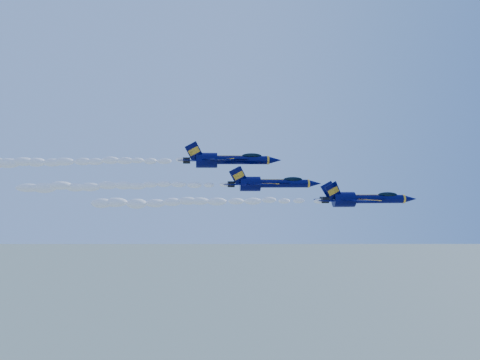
{
  "coord_description": "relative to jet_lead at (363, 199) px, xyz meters",
  "views": [
    {
      "loc": [
        -4.9,
        -88.51,
        152.44
      ],
      "look_at": [
        2.38,
        -4.69,
        151.14
      ],
      "focal_mm": 35.0,
      "sensor_mm": 36.0,
      "label": 1
    }
  ],
  "objects": [
    {
      "name": "smoke_trail_jet_second",
      "position": [
        -40.1,
        11.05,
        1.96
      ],
      "size": [
        37.13,
        1.82,
        1.64
      ],
      "primitive_type": "ellipsoid",
      "color": "white"
    },
    {
      "name": "jet_second",
      "position": [
        -14.03,
        11.05,
        2.34
      ],
      "size": [
        17.58,
        14.42,
        6.53
      ],
      "color": "#040538"
    },
    {
      "name": "smoke_trail_jet_third",
      "position": [
        -48.42,
        15.73,
        6.44
      ],
      "size": [
        37.13,
        1.98,
        1.79
      ],
      "primitive_type": "ellipsoid",
      "color": "white"
    },
    {
      "name": "jet_third",
      "position": [
        -21.65,
        15.73,
        6.83
      ],
      "size": [
        19.19,
        15.74,
        7.13
      ],
      "color": "#040538"
    },
    {
      "name": "smoke_trail_jet_lead",
      "position": [
        -25.52,
        0.0,
        -0.37
      ],
      "size": [
        37.13,
        1.68,
        1.51
      ],
      "primitive_type": "ellipsoid",
      "color": "white"
    },
    {
      "name": "jet_lead",
      "position": [
        0.0,
        0.0,
        0.0
      ],
      "size": [
        16.27,
        13.34,
        6.04
      ],
      "color": "#040538"
    }
  ]
}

